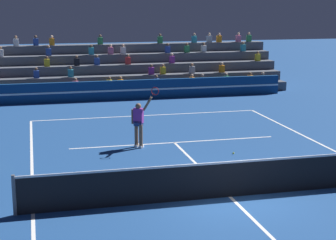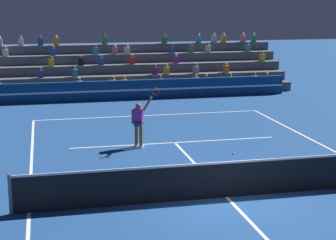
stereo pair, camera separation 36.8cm
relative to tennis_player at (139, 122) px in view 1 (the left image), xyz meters
name	(u,v)px [view 1 (the left image)]	position (x,y,z in m)	size (l,w,h in m)	color
ground_plane	(230,197)	(1.48, -6.06, -0.99)	(120.00, 120.00, 0.00)	navy
court_lines	(230,197)	(1.48, -6.06, -0.98)	(11.10, 23.90, 0.01)	white
tennis_net	(230,179)	(1.48, -6.06, -0.44)	(12.00, 0.10, 1.10)	slate
sponsor_banner_wall	(130,90)	(1.48, 10.52, -0.44)	(18.00, 0.26, 1.10)	navy
bleacher_stand	(119,73)	(1.49, 14.32, 0.03)	(19.98, 4.75, 3.38)	#4C515B
tennis_player	(139,122)	(0.00, 0.00, 0.00)	(1.00, 0.75, 2.42)	brown
tennis_ball	(233,153)	(3.17, -1.77, -0.95)	(0.07, 0.07, 0.07)	#C6DB33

